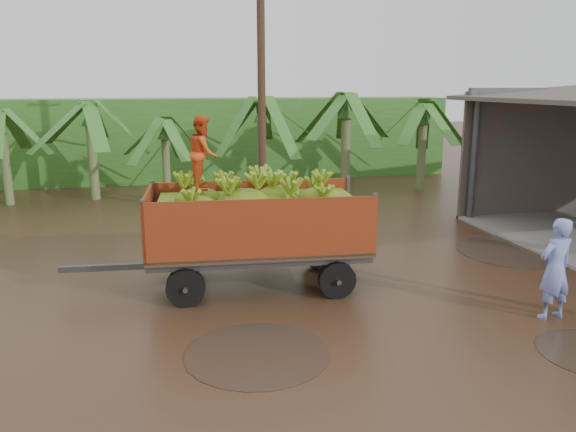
% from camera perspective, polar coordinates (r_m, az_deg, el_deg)
% --- Properties ---
extents(ground, '(100.00, 100.00, 0.00)m').
position_cam_1_polar(ground, '(11.66, 9.55, -8.13)').
color(ground, black).
rests_on(ground, ground).
extents(hedge_north, '(22.00, 3.00, 3.60)m').
position_cam_1_polar(hedge_north, '(26.21, -8.03, 7.82)').
color(hedge_north, '#2D661E').
rests_on(hedge_north, ground).
extents(banana_trailer, '(6.38, 2.56, 3.61)m').
position_cam_1_polar(banana_trailer, '(11.78, -3.23, -0.73)').
color(banana_trailer, '#AF3A19').
rests_on(banana_trailer, ground).
extents(man_blue, '(0.75, 0.54, 1.90)m').
position_cam_1_polar(man_blue, '(11.31, 25.51, -4.86)').
color(man_blue, '#7585D5').
rests_on(man_blue, ground).
extents(utility_pole, '(1.20, 0.24, 7.89)m').
position_cam_1_polar(utility_pole, '(17.19, -2.70, 12.51)').
color(utility_pole, '#47301E').
rests_on(utility_pole, ground).
extents(banana_plants, '(21.52, 20.57, 3.98)m').
position_cam_1_polar(banana_plants, '(17.47, -15.20, 4.77)').
color(banana_plants, '#2D661E').
rests_on(banana_plants, ground).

